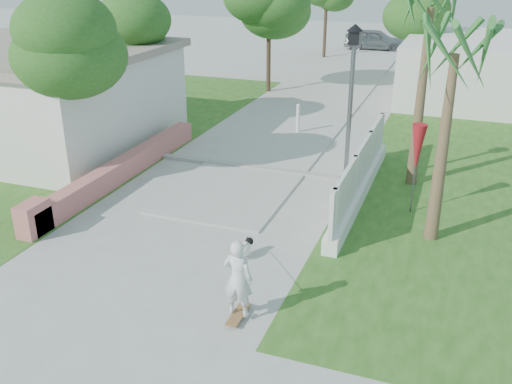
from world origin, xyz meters
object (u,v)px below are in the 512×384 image
at_px(patio_umbrella, 418,149).
at_px(skateboarder, 239,258).
at_px(dog, 245,248).
at_px(street_lamp, 350,103).
at_px(parked_car, 375,39).
at_px(bollard, 298,118).

relative_size(patio_umbrella, skateboarder, 0.86).
bearing_deg(dog, patio_umbrella, 58.20).
distance_m(street_lamp, parked_car, 24.58).
relative_size(patio_umbrella, dog, 3.86).
relative_size(bollard, skateboarder, 0.41).
height_order(bollard, patio_umbrella, patio_umbrella).
height_order(patio_umbrella, parked_car, patio_umbrella).
bearing_deg(bollard, skateboarder, -79.87).
bearing_deg(street_lamp, bollard, 120.96).
bearing_deg(parked_car, street_lamp, -174.86).
xyz_separation_m(street_lamp, dog, (-1.20, -4.60, -2.20)).
relative_size(patio_umbrella, parked_car, 0.58).
distance_m(dog, parked_car, 28.99).
distance_m(street_lamp, dog, 5.24).
bearing_deg(dog, skateboarder, -65.34).
bearing_deg(parked_car, dog, -178.40).
xyz_separation_m(patio_umbrella, skateboarder, (-2.75, -4.86, -0.98)).
relative_size(skateboarder, parked_car, 0.67).
xyz_separation_m(street_lamp, parked_car, (-3.18, 24.31, -1.74)).
xyz_separation_m(bollard, parked_car, (-0.48, 19.81, 0.10)).
height_order(bollard, dog, bollard).
xyz_separation_m(street_lamp, patio_umbrella, (1.90, -1.00, -0.74)).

